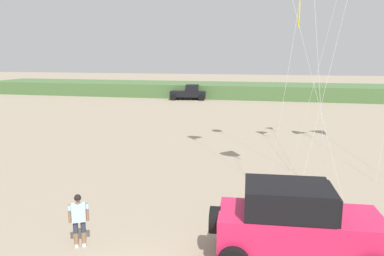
% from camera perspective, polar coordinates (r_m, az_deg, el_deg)
% --- Properties ---
extents(dune_ridge, '(90.00, 9.03, 1.82)m').
position_cam_1_polar(dune_ridge, '(53.59, 14.63, 5.37)').
color(dune_ridge, '#4C703D').
rests_on(dune_ridge, ground_plane).
extents(jeep, '(4.94, 2.70, 2.26)m').
position_cam_1_polar(jeep, '(11.11, 15.48, -13.49)').
color(jeep, '#EA2151').
rests_on(jeep, ground_plane).
extents(person_watching, '(0.56, 0.44, 1.67)m').
position_cam_1_polar(person_watching, '(12.14, -16.69, -12.77)').
color(person_watching, '#8C664C').
rests_on(person_watching, ground_plane).
extents(distant_pickup, '(4.81, 2.91, 1.98)m').
position_cam_1_polar(distant_pickup, '(49.87, -0.45, 5.37)').
color(distant_pickup, black).
rests_on(distant_pickup, ground_plane).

